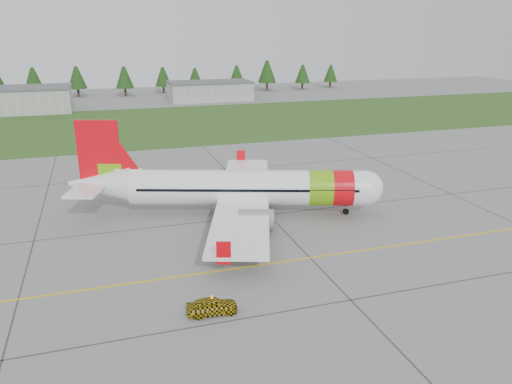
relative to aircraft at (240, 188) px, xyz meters
name	(u,v)px	position (x,y,z in m)	size (l,w,h in m)	color
ground	(228,321)	(-7.04, -21.27, -3.13)	(320.00, 320.00, 0.00)	gray
aircraft	(240,188)	(0.00, 0.00, 0.00)	(34.69, 32.87, 10.85)	white
follow_me_car	(212,291)	(-7.87, -19.88, -1.23)	(1.53, 1.30, 3.80)	#DCB80C
grass_strip	(135,125)	(-7.04, 60.73, -3.12)	(320.00, 50.00, 0.03)	#30561E
taxi_guideline	(205,273)	(-7.04, -13.27, -3.12)	(120.00, 0.25, 0.02)	gold
hangar_west	(5,101)	(-37.04, 88.73, -0.13)	(32.00, 14.00, 6.00)	#A8A8A3
hangar_east	(210,91)	(17.96, 96.73, -0.53)	(24.00, 12.00, 5.20)	#A8A8A3
treeline	(120,80)	(-7.04, 116.73, 1.87)	(160.00, 8.00, 10.00)	#1C3F14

